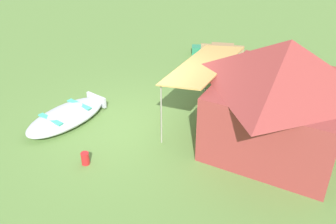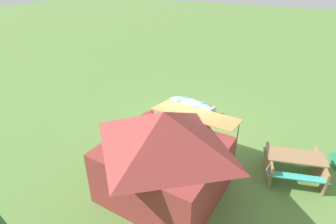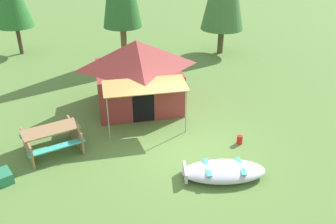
{
  "view_description": "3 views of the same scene",
  "coord_description": "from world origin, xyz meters",
  "px_view_note": "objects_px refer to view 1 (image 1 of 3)",
  "views": [
    {
      "loc": [
        7.22,
        3.96,
        5.34
      ],
      "look_at": [
        0.5,
        1.09,
        0.97
      ],
      "focal_mm": 40.56,
      "sensor_mm": 36.0,
      "label": 1
    },
    {
      "loc": [
        -3.35,
        8.73,
        5.83
      ],
      "look_at": [
        0.44,
        0.85,
        1.13
      ],
      "focal_mm": 29.46,
      "sensor_mm": 36.0,
      "label": 2
    },
    {
      "loc": [
        -3.31,
        -8.82,
        6.18
      ],
      "look_at": [
        -0.25,
        0.82,
        0.9
      ],
      "focal_mm": 37.63,
      "sensor_mm": 36.0,
      "label": 3
    }
  ],
  "objects_px": {
    "cooler_box": "(200,50)",
    "canvas_cabin_tent": "(282,93)",
    "fuel_can": "(85,158)",
    "beached_rowboat": "(66,116)",
    "picnic_table": "(221,60)"
  },
  "relations": [
    {
      "from": "cooler_box",
      "to": "canvas_cabin_tent",
      "type": "bearing_deg",
      "value": 37.0
    },
    {
      "from": "fuel_can",
      "to": "beached_rowboat",
      "type": "bearing_deg",
      "value": -131.72
    },
    {
      "from": "beached_rowboat",
      "to": "picnic_table",
      "type": "relative_size",
      "value": 1.28
    },
    {
      "from": "cooler_box",
      "to": "beached_rowboat",
      "type": "bearing_deg",
      "value": -15.85
    },
    {
      "from": "canvas_cabin_tent",
      "to": "picnic_table",
      "type": "distance_m",
      "value": 4.1
    },
    {
      "from": "fuel_can",
      "to": "cooler_box",
      "type": "bearing_deg",
      "value": 178.03
    },
    {
      "from": "canvas_cabin_tent",
      "to": "fuel_can",
      "type": "bearing_deg",
      "value": -56.56
    },
    {
      "from": "beached_rowboat",
      "to": "fuel_can",
      "type": "relative_size",
      "value": 8.65
    },
    {
      "from": "beached_rowboat",
      "to": "fuel_can",
      "type": "height_order",
      "value": "beached_rowboat"
    },
    {
      "from": "canvas_cabin_tent",
      "to": "picnic_table",
      "type": "relative_size",
      "value": 2.15
    },
    {
      "from": "beached_rowboat",
      "to": "picnic_table",
      "type": "xyz_separation_m",
      "value": [
        -4.48,
        2.83,
        0.28
      ]
    },
    {
      "from": "picnic_table",
      "to": "cooler_box",
      "type": "height_order",
      "value": "picnic_table"
    },
    {
      "from": "cooler_box",
      "to": "fuel_can",
      "type": "relative_size",
      "value": 1.94
    },
    {
      "from": "canvas_cabin_tent",
      "to": "fuel_can",
      "type": "height_order",
      "value": "canvas_cabin_tent"
    },
    {
      "from": "picnic_table",
      "to": "cooler_box",
      "type": "distance_m",
      "value": 1.8
    }
  ]
}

